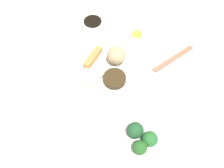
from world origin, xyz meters
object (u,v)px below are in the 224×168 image
Objects in this scene: soy_sauce_bowl at (93,24)px; broccoli_plate at (135,138)px; sauce_ramekin_hot_mustard at (137,36)px; main_plate at (104,71)px; chopsticks_pair at (173,59)px.

broccoli_plate is at bearing 28.26° from soy_sauce_bowl.
broccoli_plate is 4.20× the size of sauce_ramekin_hot_mustard.
sauce_ramekin_hot_mustard reaches higher than main_plate.
main_plate is 0.30m from chopsticks_pair.
soy_sauce_bowl reaches higher than sauce_ramekin_hot_mustard.
broccoli_plate is (0.25, 0.16, -0.00)m from main_plate.
sauce_ramekin_hot_mustard is 0.19m from chopsticks_pair.
sauce_ramekin_hot_mustard is at bearing -172.89° from broccoli_plate.
chopsticks_pair is at bearing 61.85° from sauce_ramekin_hot_mustard.
broccoli_plate is 2.44× the size of soy_sauce_bowl.
main_plate is at bearing -147.16° from broccoli_plate.
soy_sauce_bowl is at bearing -151.74° from broccoli_plate.
broccoli_plate is 0.38m from chopsticks_pair.
main_plate is at bearing -66.26° from chopsticks_pair.
soy_sauce_bowl is (-0.23, -0.10, 0.01)m from main_plate.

